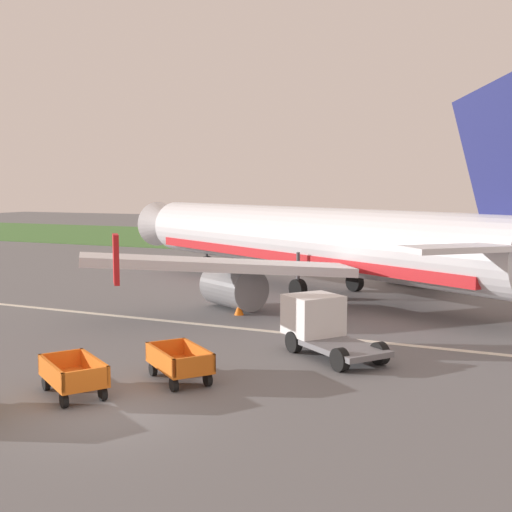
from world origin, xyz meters
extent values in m
plane|color=slate|center=(0.00, 0.00, 0.00)|extent=(220.00, 220.00, 0.00)
cube|color=#477A38|center=(0.00, 55.15, 0.03)|extent=(220.00, 28.00, 0.06)
cube|color=silver|center=(0.00, 11.20, 0.01)|extent=(120.00, 0.36, 0.01)
cylinder|color=silver|center=(-2.95, 22.46, 3.15)|extent=(28.04, 17.77, 3.70)
cube|color=red|center=(-2.95, 22.46, 2.13)|extent=(25.32, 16.16, 0.56)
cone|color=silver|center=(-17.39, 30.46, 3.15)|extent=(4.56, 4.72, 3.63)
cube|color=silver|center=(-3.39, 13.16, 2.48)|extent=(11.74, 10.20, 1.35)
cube|color=red|center=(-4.24, 6.20, 3.43)|extent=(0.85, 0.98, 1.90)
cylinder|color=gray|center=(-3.71, 15.12, 1.13)|extent=(3.82, 3.39, 2.10)
cube|color=silver|center=(4.70, 27.77, 2.48)|extent=(4.16, 13.22, 1.35)
cylinder|color=gray|center=(2.87, 27.00, 1.13)|extent=(3.82, 3.39, 2.10)
cube|color=navy|center=(9.12, 15.78, 7.90)|extent=(5.40, 3.21, 6.88)
cube|color=silver|center=(7.74, 12.88, 3.75)|extent=(5.03, 4.86, 0.24)
cylinder|color=#4C4C51|center=(-12.14, 27.55, 1.57)|extent=(0.20, 0.20, 2.04)
cylinder|color=black|center=(-12.14, 27.55, 0.55)|extent=(1.18, 0.93, 1.10)
cylinder|color=#4C4C51|center=(-1.83, 19.33, 1.57)|extent=(0.20, 0.20, 2.04)
cylinder|color=black|center=(-1.83, 19.33, 0.55)|extent=(1.18, 0.93, 1.10)
cylinder|color=#4C4C51|center=(0.30, 23.18, 1.57)|extent=(0.20, 0.20, 2.04)
cylinder|color=black|center=(0.30, 23.18, 0.55)|extent=(1.18, 0.93, 1.10)
cube|color=orange|center=(-1.93, 0.95, 0.48)|extent=(2.86, 2.53, 0.08)
cube|color=orange|center=(-2.28, 0.40, 0.80)|extent=(2.16, 1.43, 0.55)
cube|color=orange|center=(-1.59, 1.49, 0.80)|extent=(2.16, 1.43, 0.55)
cube|color=orange|center=(-2.95, 1.59, 0.80)|extent=(0.84, 1.23, 0.55)
cube|color=orange|center=(-0.92, 0.30, 0.80)|extent=(0.84, 1.23, 0.55)
cylinder|color=#2D2D33|center=(-3.45, 1.92, 0.44)|extent=(0.89, 0.61, 0.08)
cylinder|color=black|center=(-3.03, 0.98, 0.22)|extent=(0.46, 0.37, 0.44)
cylinder|color=black|center=(-2.42, 1.92, 0.22)|extent=(0.46, 0.37, 0.44)
cylinder|color=black|center=(-1.45, -0.03, 0.22)|extent=(0.46, 0.37, 0.44)
cylinder|color=black|center=(-0.84, 0.91, 0.22)|extent=(0.46, 0.37, 0.44)
cube|color=orange|center=(0.18, 3.50, 0.48)|extent=(2.84, 2.62, 0.08)
cube|color=orange|center=(-0.21, 2.98, 0.80)|extent=(2.06, 1.58, 0.55)
cube|color=orange|center=(0.57, 4.02, 0.80)|extent=(2.06, 1.58, 0.55)
cube|color=orange|center=(-0.78, 4.22, 0.80)|extent=(0.92, 1.18, 0.55)
cube|color=orange|center=(1.14, 2.78, 0.80)|extent=(0.92, 1.18, 0.55)
cylinder|color=#2D2D33|center=(-1.26, 4.58, 0.44)|extent=(0.85, 0.66, 0.08)
cylinder|color=black|center=(-0.91, 3.62, 0.22)|extent=(0.45, 0.39, 0.44)
cylinder|color=black|center=(-0.24, 4.51, 0.22)|extent=(0.45, 0.39, 0.44)
cylinder|color=black|center=(0.59, 2.49, 0.22)|extent=(0.45, 0.39, 0.44)
cylinder|color=black|center=(1.26, 3.38, 0.22)|extent=(0.45, 0.39, 0.44)
cube|color=slate|center=(4.31, 7.87, 0.50)|extent=(3.62, 3.37, 0.20)
cube|color=white|center=(2.71, 9.04, 1.35)|extent=(2.49, 2.54, 1.50)
cube|color=#19232D|center=(2.07, 9.51, 1.50)|extent=(1.02, 1.35, 0.67)
cylinder|color=black|center=(2.20, 8.35, 0.40)|extent=(0.82, 0.72, 0.80)
cylinder|color=black|center=(3.21, 9.73, 0.40)|extent=(0.82, 0.72, 0.80)
cylinder|color=black|center=(4.52, 6.65, 0.40)|extent=(0.82, 0.72, 0.80)
cylinder|color=black|center=(5.53, 8.03, 0.40)|extent=(0.82, 0.72, 0.80)
cone|color=orange|center=(-2.80, 13.88, 0.31)|extent=(0.47, 0.47, 0.62)
camera|label=1|loc=(10.77, -13.74, 6.16)|focal=45.28mm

